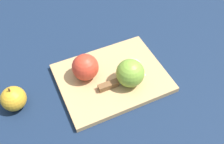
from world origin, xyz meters
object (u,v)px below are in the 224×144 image
Objects in this scene: apple_half_left at (85,67)px; apple_whole at (14,99)px; apple_half_right at (130,73)px; knife at (112,84)px.

apple_half_left is 0.97× the size of apple_whole.
apple_half_right is at bearing 173.77° from apple_half_left.
knife is at bearing -2.02° from apple_whole.
knife is at bearing 157.16° from apple_half_left.
apple_half_left is at bearing 128.26° from knife.
apple_half_left is 0.23m from apple_whole.
apple_half_right reaches higher than knife.
apple_half_right is 0.54× the size of knife.
knife is 1.88× the size of apple_whole.
apple_whole is (-0.22, -0.05, -0.02)m from apple_half_left.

